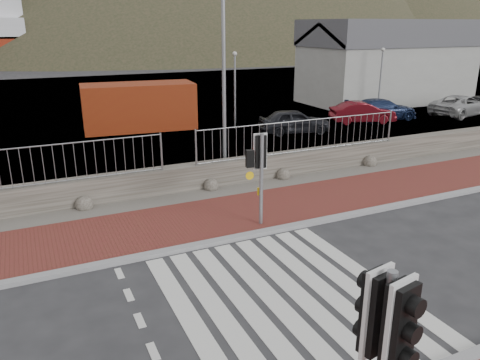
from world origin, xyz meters
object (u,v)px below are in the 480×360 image
traffic_signal_near (385,336)px  traffic_signal_far (260,160)px  shipping_container (139,106)px  car_a (294,121)px  car_b (362,112)px  car_c (382,109)px  car_d (461,105)px  streetlight (227,59)px

traffic_signal_near → traffic_signal_far: traffic_signal_near is taller
shipping_container → car_a: (7.11, -4.53, -0.59)m
traffic_signal_far → car_a: size_ratio=0.72×
car_b → car_c: 1.66m
traffic_signal_near → car_a: bearing=50.3°
car_d → traffic_signal_near: bearing=117.5°
shipping_container → car_a: 8.45m
streetlight → car_c: bearing=14.4°
car_a → car_d: car_a is taller
car_c → car_d: car_d is taller
traffic_signal_near → shipping_container: bearing=72.6°
traffic_signal_far → car_d: 21.74m
traffic_signal_near → car_c: bearing=37.5°
streetlight → car_a: bearing=29.2°
traffic_signal_near → car_a: 19.97m
traffic_signal_near → streetlight: size_ratio=0.39×
traffic_signal_near → car_c: size_ratio=0.69×
car_c → car_d: (5.49, -0.99, 0.00)m
traffic_signal_near → traffic_signal_far: (2.34, 7.59, -0.22)m
streetlight → car_d: (18.31, 5.28, -3.71)m
traffic_signal_near → streetlight: (3.36, 12.19, 2.17)m
streetlight → car_b: bearing=16.7°
shipping_container → car_c: (13.80, -3.57, -0.60)m
streetlight → car_d: bearing=4.4°
traffic_signal_near → car_b: (14.54, 18.22, -1.56)m
car_a → car_b: size_ratio=1.01×
traffic_signal_far → car_d: size_ratio=0.59×
streetlight → car_b: (11.18, 6.03, -3.73)m
streetlight → car_a: streetlight is taller
shipping_container → traffic_signal_near: bearing=-90.7°
traffic_signal_far → car_a: traffic_signal_far is taller
traffic_signal_near → car_b: size_ratio=0.81×
traffic_signal_near → car_d: 27.88m
car_b → streetlight: bearing=137.1°
car_d → streetlight: bearing=94.8°
car_a → car_c: bearing=-68.9°
traffic_signal_near → car_a: size_ratio=0.80×
car_c → shipping_container: bearing=82.2°
car_c → car_a: bearing=104.8°
car_b → car_d: (7.13, -0.75, 0.03)m
car_c → traffic_signal_near: bearing=145.4°
streetlight → car_a: size_ratio=2.05×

